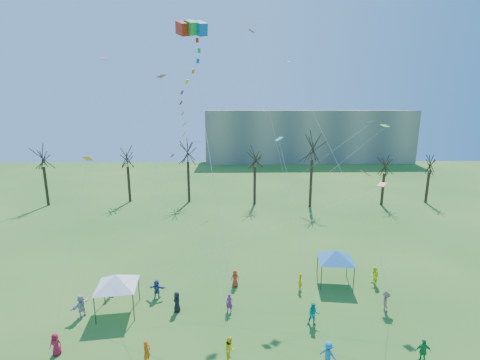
{
  "coord_description": "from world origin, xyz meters",
  "views": [
    {
      "loc": [
        -0.59,
        -18.24,
        16.13
      ],
      "look_at": [
        -0.04,
        5.0,
        11.0
      ],
      "focal_mm": 25.0,
      "sensor_mm": 36.0,
      "label": 1
    }
  ],
  "objects_px": {
    "canopy_tent_white": "(116,280)",
    "canopy_tent_blue": "(336,255)",
    "distant_building": "(307,136)",
    "big_box_kite": "(191,101)"
  },
  "relations": [
    {
      "from": "distant_building",
      "to": "canopy_tent_white",
      "type": "bearing_deg",
      "value": -112.66
    },
    {
      "from": "canopy_tent_white",
      "to": "canopy_tent_blue",
      "type": "xyz_separation_m",
      "value": [
        18.66,
        4.1,
        0.01
      ]
    },
    {
      "from": "big_box_kite",
      "to": "canopy_tent_blue",
      "type": "distance_m",
      "value": 19.12
    },
    {
      "from": "distant_building",
      "to": "big_box_kite",
      "type": "xyz_separation_m",
      "value": [
        -25.38,
        -77.02,
        9.02
      ]
    },
    {
      "from": "big_box_kite",
      "to": "canopy_tent_white",
      "type": "xyz_separation_m",
      "value": [
        -6.38,
        0.95,
        -13.77
      ]
    },
    {
      "from": "distant_building",
      "to": "big_box_kite",
      "type": "height_order",
      "value": "big_box_kite"
    },
    {
      "from": "distant_building",
      "to": "canopy_tent_white",
      "type": "height_order",
      "value": "distant_building"
    },
    {
      "from": "distant_building",
      "to": "big_box_kite",
      "type": "relative_size",
      "value": 2.84
    },
    {
      "from": "distant_building",
      "to": "canopy_tent_white",
      "type": "relative_size",
      "value": 13.96
    },
    {
      "from": "distant_building",
      "to": "canopy_tent_white",
      "type": "xyz_separation_m",
      "value": [
        -31.76,
        -76.07,
        -4.75
      ]
    }
  ]
}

